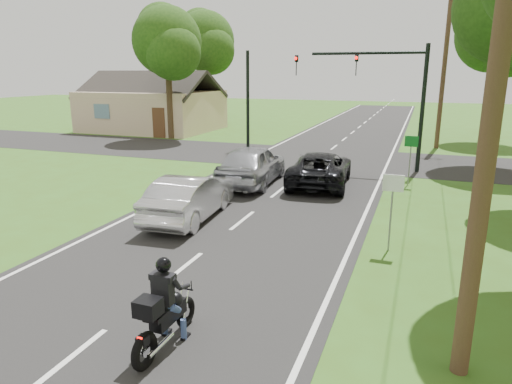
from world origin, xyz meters
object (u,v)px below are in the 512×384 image
utility_pole_far (444,66)px  silver_sedan (190,197)px  silver_suv (252,164)px  traffic_signal (383,85)px  motorcycle_rider (164,313)px  sign_green (411,148)px  dark_suv (320,168)px  sign_white (392,194)px  utility_pole_near (501,45)px

utility_pole_far → silver_sedan: bearing=-113.2°
silver_suv → traffic_signal: (4.83, 5.12, 3.26)m
motorcycle_rider → sign_green: 14.52m
motorcycle_rider → silver_sedan: motorcycle_rider is taller
dark_suv → silver_sedan: (-3.02, -6.14, 0.03)m
sign_white → motorcycle_rider: bearing=-119.0°
utility_pole_near → utility_pole_far: size_ratio=1.00×
dark_suv → silver_suv: size_ratio=1.01×
motorcycle_rider → silver_sedan: bearing=115.7°
silver_suv → traffic_signal: bearing=-136.5°
silver_suv → utility_pole_near: utility_pole_near is taller
utility_pole_near → silver_suv: bearing=125.3°
motorcycle_rider → dark_suv: motorcycle_rider is taller
silver_sedan → sign_green: size_ratio=2.11×
utility_pole_far → sign_green: bearing=-96.7°
utility_pole_far → sign_green: 11.63m
motorcycle_rider → dark_suv: 12.80m
silver_sedan → utility_pole_far: (7.90, 18.41, 4.33)m
dark_suv → motorcycle_rider: bearing=85.0°
silver_sedan → utility_pole_near: utility_pole_near is taller
silver_sedan → traffic_signal: traffic_signal is taller
dark_suv → sign_white: 7.60m
silver_sedan → traffic_signal: (5.04, 10.40, 3.39)m
utility_pole_far → sign_green: size_ratio=4.71×
silver_suv → sign_green: size_ratio=2.39×
sign_green → traffic_signal: bearing=117.4°
motorcycle_rider → traffic_signal: (1.99, 17.06, 3.47)m
traffic_signal → sign_white: size_ratio=3.00×
silver_sedan → sign_green: sign_green is taller
motorcycle_rider → silver_suv: 12.27m
motorcycle_rider → sign_green: sign_green is taller
utility_pole_near → sign_green: bearing=95.7°
motorcycle_rider → silver_suv: (-2.84, 11.94, 0.21)m
traffic_signal → utility_pole_near: 16.28m
dark_suv → sign_white: bearing=111.5°
motorcycle_rider → sign_white: bearing=62.1°
traffic_signal → sign_white: bearing=-83.0°
traffic_signal → sign_green: size_ratio=3.00×
dark_suv → silver_suv: (-2.81, -0.86, 0.15)m
sign_green → utility_pole_near: bearing=-84.3°
motorcycle_rider → sign_white: size_ratio=0.93×
traffic_signal → utility_pole_far: bearing=70.3°
utility_pole_far → utility_pole_near: bearing=-90.0°
sign_white → utility_pole_far: bearing=85.5°
traffic_signal → utility_pole_near: (2.86, -16.00, 0.95)m
silver_suv → sign_green: (6.39, 2.11, 0.72)m
motorcycle_rider → dark_suv: size_ratio=0.39×
silver_sedan → utility_pole_near: size_ratio=0.45×
utility_pole_near → dark_suv: bearing=112.6°
sign_white → sign_green: (0.20, 8.00, 0.00)m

